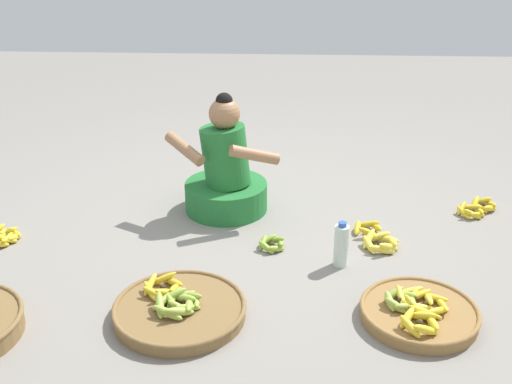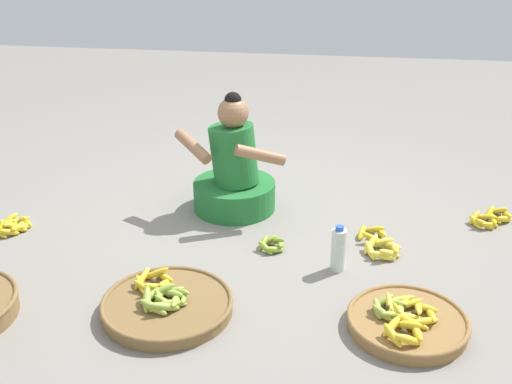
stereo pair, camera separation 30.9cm
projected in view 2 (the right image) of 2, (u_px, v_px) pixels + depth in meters
The scene contains 9 objects.
ground_plane at pixel (261, 232), 3.73m from camera, with size 10.00×10.00×0.00m, color gray.
vendor_woman_front at pixel (234, 173), 3.93m from camera, with size 0.72×0.52×0.76m.
banana_basket_mid_left at pixel (167, 304), 2.98m from camera, with size 0.63×0.63×0.14m.
banana_basket_mid_right at pixel (407, 321), 2.85m from camera, with size 0.55×0.55×0.13m.
loose_bananas_near_bicycle at pixel (379, 244), 3.53m from camera, with size 0.26×0.38×0.10m.
loose_bananas_back_right at pixel (13, 226), 3.74m from camera, with size 0.23×0.26×0.08m.
loose_bananas_near_vendor at pixel (491, 218), 3.83m from camera, with size 0.29×0.27×0.09m.
loose_bananas_front_center at pixel (271, 244), 3.53m from camera, with size 0.17×0.18×0.08m.
water_bottle at pixel (338, 249), 3.30m from camera, with size 0.08×0.08×0.26m.
Camera 2 is at (0.46, -3.27, 1.75)m, focal length 44.04 mm.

